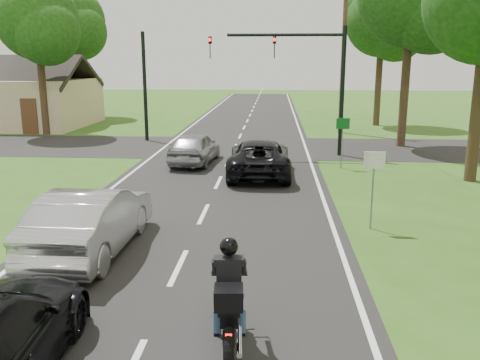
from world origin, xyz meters
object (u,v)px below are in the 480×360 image
Objects in this scene: silver_suv at (195,147)px; utility_pole_far at (344,50)px; dark_suv at (259,157)px; sign_white at (374,171)px; traffic_signal at (303,67)px; motorcycle_rider at (229,305)px; sign_green at (343,131)px; silver_sedan at (91,220)px.

silver_suv is 0.41× the size of utility_pole_far.
dark_suv is 2.41× the size of sign_white.
utility_pole_far reaches higher than traffic_signal.
sign_green reaches higher than motorcycle_rider.
sign_green reaches higher than silver_sedan.
motorcycle_rider is 0.33× the size of traffic_signal.
utility_pole_far is at bearing 74.80° from motorcycle_rider.
sign_green is at bearing 88.57° from sign_white.
dark_suv is at bearing 116.56° from sign_white.
silver_suv is (0.77, 10.78, -0.08)m from silver_sedan.
motorcycle_rider is 14.93m from silver_suv.
sign_white is at bearing -91.43° from sign_green.
motorcycle_rider is at bearing -103.98° from sign_green.
sign_green is at bearing -123.76° from silver_sedan.
sign_green is (3.50, 14.05, 0.88)m from motorcycle_rider.
traffic_signal is (1.94, 17.07, 3.42)m from motorcycle_rider.
silver_sedan is at bearing -111.63° from utility_pole_far.
silver_suv is 1.94× the size of sign_green.
silver_suv is 10.60m from sign_white.
silver_sedan is (-3.69, -8.61, 0.07)m from dark_suv.
sign_green is (1.56, -3.02, -2.54)m from traffic_signal.
sign_green is (0.20, 8.00, 0.00)m from sign_white.
utility_pole_far is (8.40, 21.19, 4.29)m from silver_sedan.
silver_sedan is 14.69m from traffic_signal.
sign_green is at bearing -62.62° from traffic_signal.
sign_white reaches higher than silver_suv.
utility_pole_far is 11.63m from sign_green.
dark_suv is at bearing 85.26° from motorcycle_rider.
sign_white is 8.00m from sign_green.
sign_green reaches higher than dark_suv.
traffic_signal is at bearing -109.68° from utility_pole_far.
utility_pole_far reaches higher than sign_white.
utility_pole_far reaches higher than sign_green.
motorcycle_rider is 25.89m from utility_pole_far.
sign_green is (3.42, 1.56, 0.88)m from dark_suv.
silver_sedan is at bearing -124.93° from sign_green.
utility_pole_far reaches higher than dark_suv.
sign_green is (-1.30, -11.02, -3.49)m from utility_pole_far.
dark_suv is at bearing -112.02° from silver_sedan.
motorcycle_rider is 0.45× the size of silver_sedan.
sign_white is (1.36, -11.02, -2.54)m from traffic_signal.
dark_suv is 2.41× the size of sign_green.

